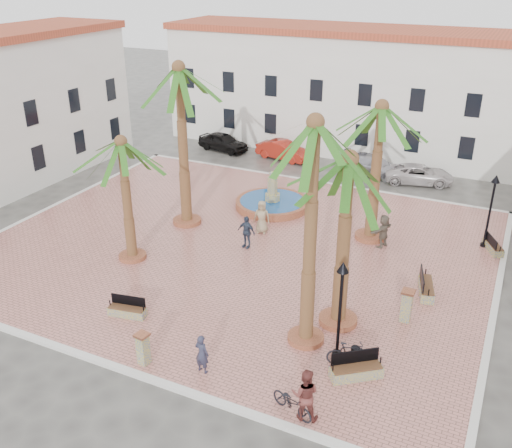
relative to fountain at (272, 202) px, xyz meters
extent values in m
plane|color=#56544F|center=(0.52, -5.52, -0.47)|extent=(120.00, 120.00, 0.00)
cube|color=tan|center=(0.52, -5.52, -0.40)|extent=(26.00, 22.00, 0.15)
cube|color=silver|center=(0.52, 5.48, -0.39)|extent=(26.30, 0.30, 0.16)
cube|color=silver|center=(0.52, -16.52, -0.39)|extent=(26.30, 0.30, 0.16)
cube|color=silver|center=(13.52, -5.52, -0.39)|extent=(0.30, 22.30, 0.16)
cube|color=silver|center=(-12.48, -5.52, -0.39)|extent=(0.30, 22.30, 0.16)
cube|color=white|center=(0.52, 14.48, 4.03)|extent=(30.00, 7.00, 9.00)
cube|color=#B1442A|center=(0.52, 14.48, 8.78)|extent=(30.40, 7.40, 0.50)
cube|color=black|center=(-12.60, 11.00, 1.73)|extent=(1.00, 0.12, 1.60)
cube|color=black|center=(-8.85, 11.00, 1.73)|extent=(1.00, 0.12, 1.60)
cube|color=black|center=(-5.10, 11.00, 1.73)|extent=(1.00, 0.12, 1.60)
cube|color=black|center=(-1.35, 11.00, 1.73)|extent=(1.00, 0.12, 1.60)
cube|color=black|center=(2.40, 11.00, 1.73)|extent=(1.00, 0.12, 1.60)
cube|color=black|center=(6.15, 11.00, 1.73)|extent=(1.00, 0.12, 1.60)
cube|color=black|center=(9.90, 11.00, 1.73)|extent=(1.00, 0.12, 1.60)
cube|color=black|center=(-12.60, 11.00, 4.73)|extent=(1.00, 0.12, 1.60)
cube|color=black|center=(-8.85, 11.00, 4.73)|extent=(1.00, 0.12, 1.60)
cube|color=black|center=(-5.10, 11.00, 4.73)|extent=(1.00, 0.12, 1.60)
cube|color=black|center=(-1.35, 11.00, 4.73)|extent=(1.00, 0.12, 1.60)
cube|color=black|center=(2.40, 11.00, 4.73)|extent=(1.00, 0.12, 1.60)
cube|color=black|center=(6.15, 11.00, 4.73)|extent=(1.00, 0.12, 1.60)
cube|color=black|center=(9.90, 11.00, 4.73)|extent=(1.00, 0.12, 1.60)
cube|color=black|center=(-15.50, -3.52, 1.73)|extent=(0.12, 1.00, 1.60)
cube|color=black|center=(-15.50, 0.48, 1.73)|extent=(0.12, 1.00, 1.60)
cube|color=black|center=(-15.50, 4.48, 1.73)|extent=(0.12, 1.00, 1.60)
cube|color=black|center=(-15.50, -3.52, 4.73)|extent=(0.12, 1.00, 1.60)
cube|color=black|center=(-15.50, 0.48, 4.73)|extent=(0.12, 1.00, 1.60)
cube|color=black|center=(-15.50, 4.48, 4.73)|extent=(0.12, 1.00, 1.60)
cylinder|color=#A55738|center=(0.00, 0.00, -0.10)|extent=(4.58, 4.58, 0.44)
cylinder|color=#194C8C|center=(0.00, 0.00, 0.09)|extent=(4.03, 4.03, 0.07)
cylinder|color=gray|center=(0.00, 0.00, 0.11)|extent=(0.98, 0.98, 0.87)
cylinder|color=gray|center=(0.00, 0.00, 0.99)|extent=(0.65, 0.65, 1.31)
sphere|color=gray|center=(0.00, 0.00, 1.80)|extent=(0.48, 0.48, 0.48)
cylinder|color=#A55738|center=(-3.54, -4.29, -0.20)|extent=(1.64, 1.64, 0.25)
cylinder|color=brown|center=(-3.54, -4.29, 4.27)|extent=(0.53, 0.53, 8.68)
sphere|color=brown|center=(-3.54, -4.29, 8.61)|extent=(0.72, 0.72, 0.72)
cylinder|color=#A55738|center=(-3.79, -9.19, -0.22)|extent=(1.41, 1.41, 0.21)
cylinder|color=brown|center=(-3.79, -9.19, 2.90)|extent=(0.46, 0.46, 6.01)
sphere|color=brown|center=(-3.79, -9.19, 5.90)|extent=(0.62, 0.62, 0.62)
cylinder|color=#A55738|center=(6.81, -11.88, -0.21)|extent=(1.48, 1.48, 0.22)
cylinder|color=brown|center=(6.81, -11.88, 4.29)|extent=(0.48, 0.48, 8.79)
sphere|color=brown|center=(6.81, -11.88, 8.69)|extent=(0.65, 0.65, 0.65)
cylinder|color=#A55738|center=(7.59, -10.11, -0.20)|extent=(1.63, 1.63, 0.24)
cylinder|color=brown|center=(7.59, -10.11, 3.44)|extent=(0.53, 0.53, 7.04)
sphere|color=brown|center=(7.59, -10.11, 6.96)|extent=(0.71, 0.71, 0.71)
cylinder|color=#A55738|center=(6.65, -1.65, -0.20)|extent=(1.64, 1.64, 0.25)
cylinder|color=brown|center=(6.65, -1.65, 3.48)|extent=(0.53, 0.53, 7.11)
sphere|color=brown|center=(6.65, -1.65, 7.04)|extent=(0.72, 0.72, 0.72)
cube|color=gray|center=(-0.78, -13.60, -0.14)|extent=(1.74, 0.81, 0.37)
cube|color=#56351E|center=(-0.78, -13.60, 0.08)|extent=(1.64, 0.75, 0.06)
cube|color=black|center=(-0.81, -13.40, 0.33)|extent=(1.57, 0.33, 0.47)
cylinder|color=black|center=(-1.56, -13.74, 0.19)|extent=(0.05, 0.05, 0.28)
cylinder|color=black|center=(0.00, -13.45, 0.19)|extent=(0.05, 0.05, 0.28)
cube|color=gray|center=(9.30, -13.21, -0.10)|extent=(1.91, 1.66, 0.43)
cube|color=#56351E|center=(9.30, -13.21, 0.14)|extent=(1.79, 1.56, 0.06)
cube|color=black|center=(9.16, -13.02, 0.44)|extent=(1.49, 1.17, 0.54)
cylinder|color=black|center=(8.57, -13.78, 0.27)|extent=(0.05, 0.05, 0.32)
cylinder|color=black|center=(10.03, -12.65, 0.27)|extent=(0.05, 0.05, 0.32)
cube|color=gray|center=(10.53, -6.16, -0.10)|extent=(1.08, 2.06, 0.44)
cube|color=#56351E|center=(10.53, -6.16, 0.15)|extent=(1.00, 1.94, 0.07)
cube|color=black|center=(10.29, -6.22, 0.45)|extent=(0.52, 1.82, 0.55)
cylinder|color=black|center=(10.76, -7.07, 0.28)|extent=(0.05, 0.05, 0.33)
cylinder|color=black|center=(10.29, -5.26, 0.28)|extent=(0.05, 0.05, 0.33)
cube|color=gray|center=(12.92, -0.31, -0.13)|extent=(1.22, 1.75, 0.38)
cube|color=#56351E|center=(12.92, -0.31, 0.08)|extent=(1.14, 1.64, 0.06)
cube|color=black|center=(12.74, -0.41, 0.34)|extent=(0.76, 1.45, 0.47)
cylinder|color=black|center=(13.28, -1.03, 0.20)|extent=(0.05, 0.05, 0.28)
cylinder|color=black|center=(12.56, 0.40, 0.20)|extent=(0.05, 0.05, 0.28)
cylinder|color=black|center=(8.25, -12.28, -0.24)|extent=(0.37, 0.37, 0.16)
cylinder|color=black|center=(8.25, -12.28, 1.62)|extent=(0.12, 0.12, 3.68)
cone|color=black|center=(8.25, -12.28, 3.62)|extent=(0.45, 0.45, 0.41)
sphere|color=beige|center=(8.25, -12.28, 3.47)|extent=(0.25, 0.25, 0.25)
cylinder|color=black|center=(12.44, 0.05, -0.24)|extent=(0.36, 0.36, 0.16)
cylinder|color=black|center=(12.44, 0.05, 1.59)|extent=(0.12, 0.12, 3.61)
cone|color=black|center=(12.44, 0.05, 3.54)|extent=(0.44, 0.44, 0.40)
sphere|color=beige|center=(12.44, 0.05, 3.39)|extent=(0.24, 0.24, 0.24)
cube|color=gray|center=(1.78, -15.92, 0.30)|extent=(0.43, 0.43, 1.25)
cube|color=#A55738|center=(1.78, -15.92, 0.98)|extent=(0.54, 0.54, 0.10)
cube|color=gray|center=(4.14, 4.88, 0.33)|extent=(0.46, 0.46, 1.29)
cube|color=#A55738|center=(4.14, 4.88, 1.02)|extent=(0.57, 0.57, 0.10)
cube|color=gray|center=(10.14, -8.77, 0.37)|extent=(0.43, 0.43, 1.38)
cube|color=#A55738|center=(10.14, -8.77, 1.11)|extent=(0.54, 0.54, 0.11)
cylinder|color=black|center=(8.99, -12.35, 0.01)|extent=(0.34, 0.34, 0.66)
imported|color=#2A2B41|center=(4.02, -15.36, 0.48)|extent=(0.62, 0.45, 1.61)
imported|color=black|center=(7.87, -15.92, 0.13)|extent=(1.84, 1.18, 0.91)
imported|color=brown|center=(8.31, -15.92, 0.65)|extent=(1.10, 0.95, 1.94)
imported|color=black|center=(8.89, -12.71, 0.21)|extent=(1.84, 0.97, 1.07)
imported|color=#9D8967|center=(0.94, -3.56, 0.63)|extent=(1.02, 0.76, 1.89)
imported|color=#2E394D|center=(0.97, -5.56, 0.58)|extent=(1.11, 0.58, 1.80)
imported|color=#46454B|center=(1.07, 3.81, 0.58)|extent=(1.05, 1.32, 1.80)
imported|color=#675C4D|center=(7.50, -2.34, 0.60)|extent=(1.13, 1.78, 1.83)
imported|color=black|center=(-8.52, 9.25, 0.26)|extent=(4.49, 2.41, 1.45)
imported|color=#AA2316|center=(-3.24, 9.32, 0.24)|extent=(4.55, 2.27, 1.43)
imported|color=#A9A9B2|center=(3.90, 8.79, 0.25)|extent=(5.23, 2.88, 1.43)
imported|color=beige|center=(7.29, 8.60, 0.18)|extent=(5.05, 3.24, 1.30)
camera|label=1|loc=(13.19, -29.84, 13.70)|focal=40.00mm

